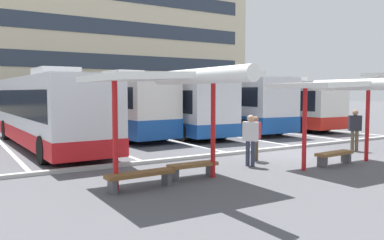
% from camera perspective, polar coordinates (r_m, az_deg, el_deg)
% --- Properties ---
extents(ground_plane, '(160.00, 160.00, 0.00)m').
position_cam_1_polar(ground_plane, '(16.30, 13.63, -4.78)').
color(ground_plane, '#515156').
extents(terminal_building, '(43.37, 13.34, 24.76)m').
position_cam_1_polar(terminal_building, '(49.17, -18.22, 13.92)').
color(terminal_building, beige).
rests_on(terminal_building, ground).
extents(coach_bus_0, '(2.91, 11.78, 3.48)m').
position_cam_1_polar(coach_bus_0, '(18.64, -20.25, 1.18)').
color(coach_bus_0, silver).
rests_on(coach_bus_0, ground).
extents(coach_bus_1, '(3.27, 10.55, 3.61)m').
position_cam_1_polar(coach_bus_1, '(22.52, -11.47, 1.92)').
color(coach_bus_1, silver).
rests_on(coach_bus_1, ground).
extents(coach_bus_2, '(3.28, 11.45, 3.47)m').
position_cam_1_polar(coach_bus_2, '(23.65, -3.14, 1.99)').
color(coach_bus_2, silver).
rests_on(coach_bus_2, ground).
extents(coach_bus_3, '(3.39, 11.43, 3.64)m').
position_cam_1_polar(coach_bus_3, '(25.73, 4.85, 2.31)').
color(coach_bus_3, silver).
rests_on(coach_bus_3, ground).
extents(coach_bus_4, '(2.77, 10.76, 3.46)m').
position_cam_1_polar(coach_bus_4, '(27.92, 11.75, 2.20)').
color(coach_bus_4, silver).
rests_on(coach_bus_4, ground).
extents(lane_stripe_0, '(0.16, 14.00, 0.01)m').
position_cam_1_polar(lane_stripe_0, '(19.89, -25.66, -3.47)').
color(lane_stripe_0, white).
rests_on(lane_stripe_0, ground).
extents(lane_stripe_1, '(0.16, 14.00, 0.01)m').
position_cam_1_polar(lane_stripe_1, '(20.62, -15.13, -2.94)').
color(lane_stripe_1, white).
rests_on(lane_stripe_1, ground).
extents(lane_stripe_2, '(0.16, 14.00, 0.01)m').
position_cam_1_polar(lane_stripe_2, '(21.98, -5.62, -2.38)').
color(lane_stripe_2, white).
rests_on(lane_stripe_2, ground).
extents(lane_stripe_3, '(0.16, 14.00, 0.01)m').
position_cam_1_polar(lane_stripe_3, '(23.88, 2.57, -1.84)').
color(lane_stripe_3, white).
rests_on(lane_stripe_3, ground).
extents(lane_stripe_4, '(0.16, 14.00, 0.01)m').
position_cam_1_polar(lane_stripe_4, '(26.18, 9.43, -1.37)').
color(lane_stripe_4, white).
rests_on(lane_stripe_4, ground).
extents(lane_stripe_5, '(0.16, 14.00, 0.01)m').
position_cam_1_polar(lane_stripe_5, '(28.81, 15.12, -0.95)').
color(lane_stripe_5, white).
rests_on(lane_stripe_5, ground).
extents(waiting_shelter_0, '(3.98, 5.18, 3.04)m').
position_cam_1_polar(waiting_shelter_0, '(10.29, -2.83, 5.98)').
color(waiting_shelter_0, red).
rests_on(waiting_shelter_0, ground).
extents(bench_0, '(1.86, 0.51, 0.45)m').
position_cam_1_polar(bench_0, '(10.20, -7.52, -8.12)').
color(bench_0, brown).
rests_on(bench_0, ground).
extents(bench_1, '(1.52, 0.43, 0.45)m').
position_cam_1_polar(bench_1, '(11.33, 0.14, -6.89)').
color(bench_1, brown).
rests_on(bench_1, ground).
extents(waiting_shelter_1, '(4.22, 4.51, 2.90)m').
position_cam_1_polar(waiting_shelter_1, '(13.87, 21.47, 4.62)').
color(waiting_shelter_1, red).
rests_on(waiting_shelter_1, ground).
extents(bench_2, '(1.68, 0.53, 0.45)m').
position_cam_1_polar(bench_2, '(14.25, 20.06, -4.84)').
color(bench_2, brown).
rests_on(bench_2, ground).
extents(platform_kerb, '(44.00, 0.24, 0.12)m').
position_cam_1_polar(platform_kerb, '(16.97, 11.33, -4.19)').
color(platform_kerb, '#ADADA8').
rests_on(platform_kerb, ground).
extents(waiting_passenger_0, '(0.46, 0.54, 1.73)m').
position_cam_1_polar(waiting_passenger_0, '(13.22, 8.50, -2.38)').
color(waiting_passenger_0, '#33384C').
rests_on(waiting_passenger_0, ground).
extents(waiting_passenger_1, '(0.53, 0.48, 1.74)m').
position_cam_1_polar(waiting_passenger_1, '(17.81, 22.64, -0.95)').
color(waiting_passenger_1, brown).
rests_on(waiting_passenger_1, ground).
extents(waiting_passenger_2, '(0.52, 0.38, 1.62)m').
position_cam_1_polar(waiting_passenger_2, '(14.26, 9.23, -2.22)').
color(waiting_passenger_2, brown).
rests_on(waiting_passenger_2, ground).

